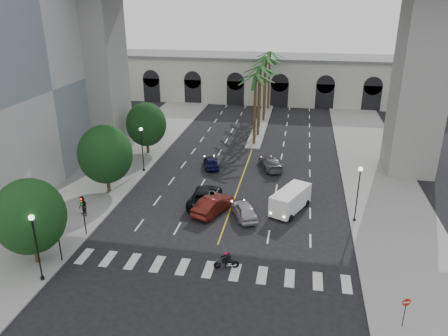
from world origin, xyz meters
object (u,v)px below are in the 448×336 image
lamp_post_left_far (142,145)px  car_c (205,196)px  pedestrian_b (83,207)px  pedestrian_a (41,210)px  car_a (244,210)px  do_not_enter_sign (406,307)px  lamp_post_left_near (36,242)px  motorcycle_rider (227,261)px  car_b (213,205)px  traffic_signal_near (58,233)px  car_d (271,163)px  traffic_signal_far (83,209)px  lamp_post_right (358,189)px  cargo_van (290,200)px  car_e (211,162)px

lamp_post_left_far → car_c: 11.26m
lamp_post_left_far → pedestrian_b: lamp_post_left_far is taller
pedestrian_b → pedestrian_a: bearing=-124.9°
car_a → do_not_enter_sign: bearing=109.3°
lamp_post_left_near → lamp_post_left_far: 21.00m
motorcycle_rider → car_b: bearing=93.2°
traffic_signal_near → car_d: 26.37m
traffic_signal_far → pedestrian_a: (-5.24, 1.92, -1.59)m
lamp_post_right → do_not_enter_sign: lamp_post_right is taller
traffic_signal_near → motorcycle_rider: bearing=6.5°
lamp_post_left_near → do_not_enter_sign: lamp_post_left_near is taller
lamp_post_right → lamp_post_left_near: bearing=-150.3°
cargo_van → do_not_enter_sign: 16.25m
lamp_post_left_far → traffic_signal_far: 14.52m
do_not_enter_sign → traffic_signal_near: bearing=156.5°
pedestrian_b → cargo_van: bearing=50.5°
lamp_post_right → pedestrian_a: lamp_post_right is taller
motorcycle_rider → lamp_post_right: bearing=26.9°
lamp_post_left_near → cargo_van: bearing=39.6°
car_b → pedestrian_b: pedestrian_b is taller
car_c → cargo_van: (8.25, -0.28, 0.45)m
lamp_post_left_near → lamp_post_left_far: (0.00, 21.00, 0.00)m
motorcycle_rider → car_a: car_a is taller
car_a → car_c: size_ratio=0.77×
car_b → do_not_enter_sign: do_not_enter_sign is taller
car_c → pedestrian_a: size_ratio=3.59×
traffic_signal_near → motorcycle_rider: (12.63, 1.43, -1.88)m
traffic_signal_near → traffic_signal_far: 4.00m
car_a → pedestrian_b: 14.76m
lamp_post_left_near → lamp_post_right: same height
lamp_post_left_far → traffic_signal_near: lamp_post_left_far is taller
cargo_van → lamp_post_left_far: bearing=-178.0°
traffic_signal_far → car_d: (14.22, 18.13, -1.79)m
car_c → car_d: (5.60, 10.31, -0.05)m
lamp_post_right → cargo_van: 6.24m
lamp_post_left_near → pedestrian_a: (-5.14, 8.42, -2.30)m
traffic_signal_near → pedestrian_a: 8.06m
pedestrian_b → car_b: bearing=51.2°
cargo_van → lamp_post_right: bearing=14.1°
lamp_post_left_far → pedestrian_a: lamp_post_left_far is taller
lamp_post_left_near → car_b: 16.11m
pedestrian_b → lamp_post_left_near: bearing=-43.3°
car_d → car_e: 7.01m
car_d → cargo_van: bearing=84.9°
car_b → traffic_signal_near: bearing=66.9°
lamp_post_left_near → pedestrian_b: 9.94m
lamp_post_right → car_d: size_ratio=1.08×
car_d → do_not_enter_sign: size_ratio=2.22×
pedestrian_a → lamp_post_left_near: bearing=-58.6°
pedestrian_a → do_not_enter_sign: size_ratio=0.70×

